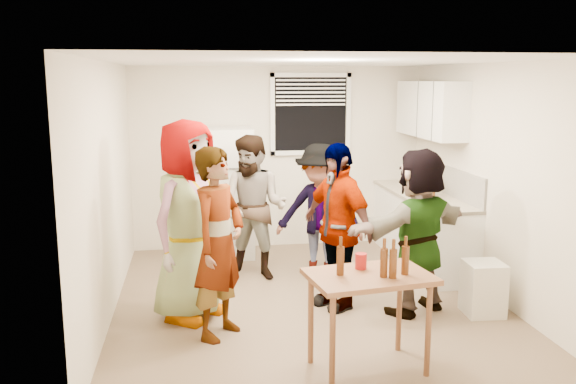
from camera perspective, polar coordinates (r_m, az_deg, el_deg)
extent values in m
cube|color=white|center=(8.09, -5.84, -0.04)|extent=(0.70, 0.70, 1.70)
cube|color=white|center=(7.99, 12.39, -3.46)|extent=(0.60, 2.20, 0.86)
cube|color=beige|center=(7.89, 12.51, -0.29)|extent=(0.64, 2.22, 0.04)
cube|color=beige|center=(7.96, 14.48, 1.19)|extent=(0.03, 2.20, 0.36)
cube|color=white|center=(8.00, 13.18, 7.56)|extent=(0.34, 1.60, 0.70)
cylinder|color=white|center=(7.64, 13.09, -0.51)|extent=(0.13, 0.13, 0.29)
cylinder|color=black|center=(8.59, 11.05, 0.78)|extent=(0.08, 0.08, 0.30)
cylinder|color=#47230C|center=(7.35, 13.34, -0.95)|extent=(0.06, 0.06, 0.23)
cylinder|color=#1D21D1|center=(7.16, 12.60, -1.23)|extent=(0.09, 0.09, 0.13)
cube|color=#E5BA50|center=(8.18, 13.36, 0.68)|extent=(0.02, 0.16, 0.13)
cube|color=silver|center=(6.47, 17.80, -8.73)|extent=(0.39, 0.39, 0.54)
cylinder|color=#47230C|center=(4.84, 9.76, -7.93)|extent=(0.06, 0.06, 0.23)
cylinder|color=maroon|center=(5.03, 6.82, -7.13)|extent=(0.10, 0.10, 0.13)
imported|color=gray|center=(6.27, -9.03, -11.41)|extent=(2.13, 1.97, 0.62)
imported|color=#141933|center=(5.82, -6.31, -13.12)|extent=(1.79, 1.54, 0.42)
imported|color=#553424|center=(7.34, -3.13, -7.97)|extent=(1.51, 1.89, 0.64)
imported|color=#3E3D43|center=(7.32, 2.93, -8.03)|extent=(1.61, 1.88, 0.59)
imported|color=black|center=(6.49, 4.50, -10.54)|extent=(1.97, 1.65, 0.42)
imported|color=#F59B60|center=(6.46, 11.82, -10.83)|extent=(2.13, 2.19, 0.49)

